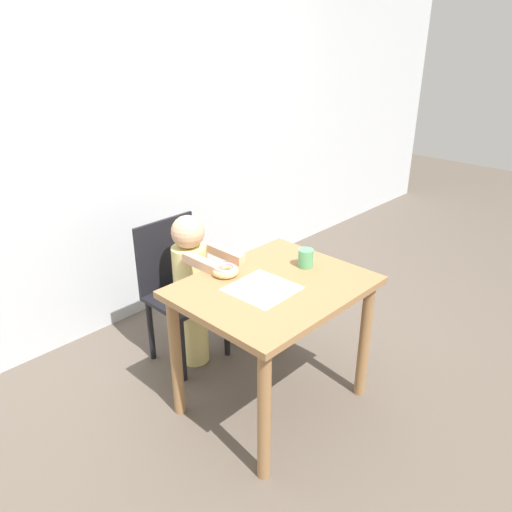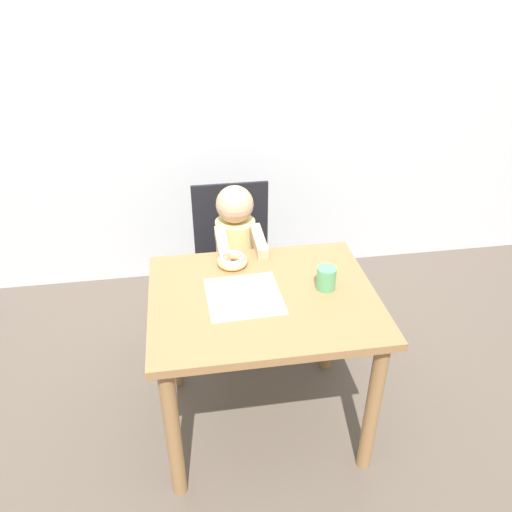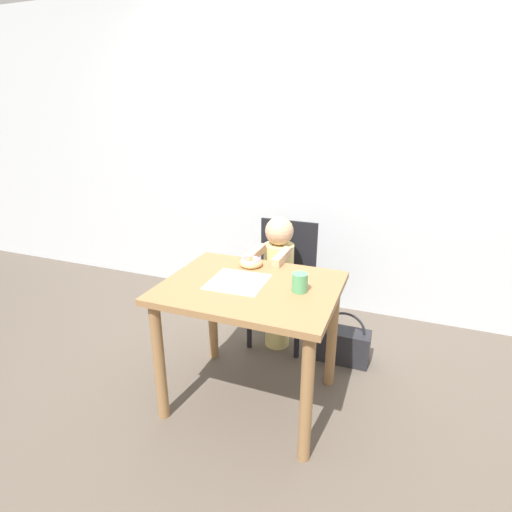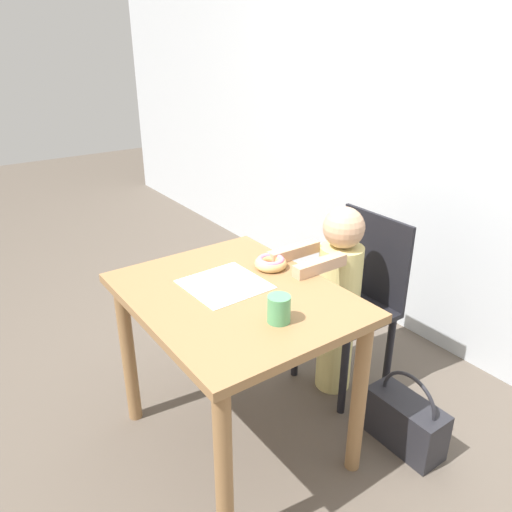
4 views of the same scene
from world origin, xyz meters
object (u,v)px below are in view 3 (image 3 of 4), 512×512
chair (283,281)px  child_figure (278,280)px  handbag (343,344)px  cup (300,283)px  donut (251,262)px

chair → child_figure: bearing=-90.0°
handbag → cup: cup is taller
child_figure → cup: size_ratio=9.76×
child_figure → handbag: bearing=-2.6°
chair → handbag: bearing=-16.2°
donut → handbag: 0.89m
chair → child_figure: 0.13m
donut → handbag: size_ratio=0.37×
chair → donut: (-0.06, -0.47, 0.31)m
donut → cup: cup is taller
donut → cup: size_ratio=1.40×
chair → handbag: size_ratio=2.39×
chair → cup: size_ratio=8.94×
child_figure → donut: (-0.06, -0.35, 0.25)m
child_figure → handbag: (0.47, -0.02, -0.39)m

